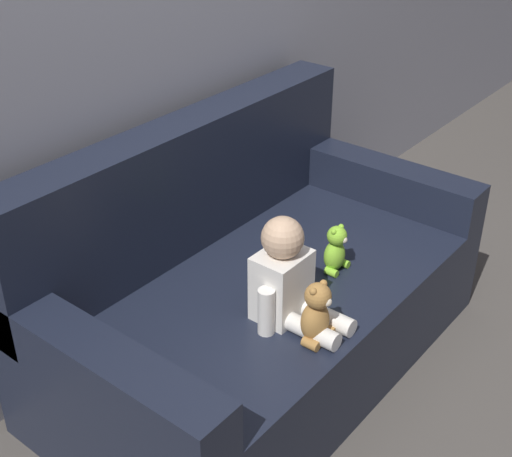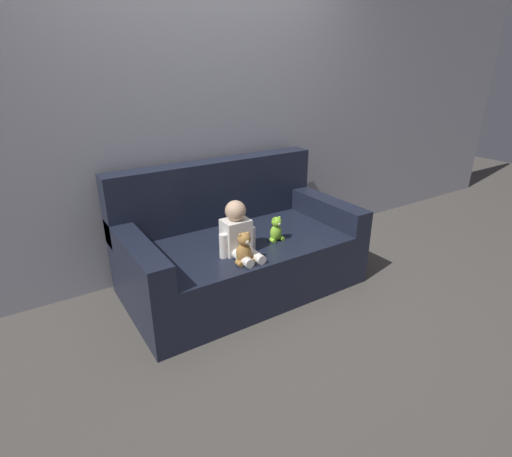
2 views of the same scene
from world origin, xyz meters
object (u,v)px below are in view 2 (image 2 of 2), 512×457
Objects in this scene: person_baby at (238,233)px; plush_toy_side at (276,230)px; teddy_bear_brown at (244,249)px; toy_ball at (146,243)px; couch at (237,247)px.

plush_toy_side is (0.34, 0.03, -0.06)m from person_baby.
teddy_bear_brown is 0.42m from plush_toy_side.
plush_toy_side is 0.93m from toy_ball.
person_baby is at bearing 74.99° from teddy_bear_brown.
couch is 0.41m from person_baby.
teddy_bear_brown is (-0.04, -0.14, -0.05)m from person_baby.
person_baby reaches higher than plush_toy_side.
teddy_bear_brown is at bearing -51.97° from toy_ball.
teddy_bear_brown is 3.58× the size of toy_ball.
couch is at bearing 127.00° from plush_toy_side.
person_baby is 6.16× the size of toy_ball.
person_baby is 2.01× the size of plush_toy_side.
person_baby is (-0.15, -0.28, 0.26)m from couch.
toy_ball is (-0.65, 0.16, 0.14)m from couch.
couch is 9.30× the size of plush_toy_side.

